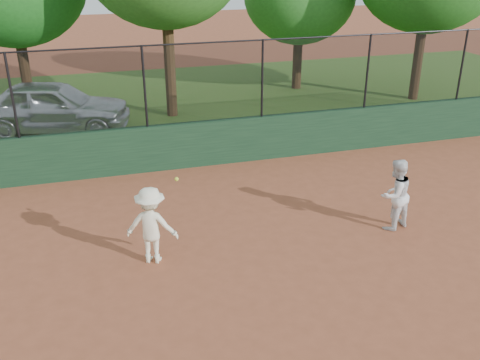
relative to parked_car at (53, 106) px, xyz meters
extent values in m
plane|color=#984D31|center=(2.91, -10.05, -0.78)|extent=(80.00, 80.00, 0.00)
cube|color=#1B3D23|center=(2.91, -4.05, -0.18)|extent=(26.00, 0.20, 1.20)
cube|color=#31571B|center=(2.91, 1.95, -0.78)|extent=(36.00, 12.00, 0.01)
imported|color=silver|center=(0.00, 0.00, 0.00)|extent=(4.93, 2.97, 1.57)
imported|color=white|center=(6.79, -8.45, -0.03)|extent=(0.87, 0.76, 1.50)
imported|color=white|center=(1.90, -8.34, -0.05)|extent=(1.09, 0.86, 1.47)
sphere|color=#C3DF31|center=(2.36, -8.59, 0.92)|extent=(0.07, 0.07, 0.07)
cube|color=black|center=(2.91, -4.05, 1.42)|extent=(26.00, 0.02, 2.00)
cylinder|color=black|center=(2.91, -4.05, 2.40)|extent=(26.00, 0.04, 0.04)
cylinder|color=black|center=(-0.59, -4.05, 1.42)|extent=(0.06, 0.06, 2.00)
cylinder|color=black|center=(2.41, -4.05, 1.42)|extent=(0.06, 0.06, 2.00)
cylinder|color=black|center=(5.41, -4.05, 1.42)|extent=(0.06, 0.06, 2.00)
cylinder|color=black|center=(8.41, -4.05, 1.42)|extent=(0.06, 0.06, 2.00)
cylinder|color=black|center=(11.41, -4.05, 1.42)|extent=(0.06, 0.06, 2.00)
cylinder|color=#3C2714|center=(-0.93, 2.95, 0.38)|extent=(0.36, 0.36, 2.34)
cylinder|color=#473019|center=(3.77, 0.60, 0.76)|extent=(0.36, 0.36, 3.08)
cylinder|color=#3D2814|center=(9.20, 2.86, 0.19)|extent=(0.36, 0.36, 1.94)
cylinder|color=#402A17|center=(12.83, 0.15, 0.53)|extent=(0.36, 0.36, 2.64)
camera|label=1|loc=(1.08, -16.90, 4.62)|focal=40.00mm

